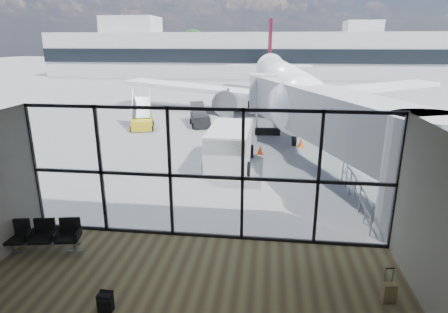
% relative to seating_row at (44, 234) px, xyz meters
% --- Properties ---
extents(ground, '(220.00, 220.00, 0.00)m').
position_rel_seating_row_xyz_m(ground, '(5.02, 41.47, -0.57)').
color(ground, slate).
rests_on(ground, ground).
extents(lounge_shell, '(12.02, 8.01, 4.51)m').
position_rel_seating_row_xyz_m(lounge_shell, '(5.02, -3.33, 2.08)').
color(lounge_shell, brown).
rests_on(lounge_shell, ground).
extents(glass_curtain_wall, '(12.10, 0.12, 4.50)m').
position_rel_seating_row_xyz_m(glass_curtain_wall, '(5.02, 1.47, 1.67)').
color(glass_curtain_wall, white).
rests_on(glass_curtain_wall, ground).
extents(jet_bridge, '(8.00, 16.50, 4.33)m').
position_rel_seating_row_xyz_m(jet_bridge, '(9.92, 8.54, 2.19)').
color(jet_bridge, gray).
rests_on(jet_bridge, ground).
extents(apron_railing, '(0.06, 5.46, 1.11)m').
position_rel_seating_row_xyz_m(apron_railing, '(10.62, 4.97, 0.15)').
color(apron_railing, gray).
rests_on(apron_railing, ground).
extents(far_terminal, '(80.00, 12.20, 11.00)m').
position_rel_seating_row_xyz_m(far_terminal, '(4.44, 63.44, 3.64)').
color(far_terminal, '#AEAEA9').
rests_on(far_terminal, ground).
extents(tree_0, '(4.95, 4.95, 7.12)m').
position_rel_seating_row_xyz_m(tree_0, '(-39.98, 73.47, 4.06)').
color(tree_0, '#382619').
rests_on(tree_0, ground).
extents(tree_1, '(5.61, 5.61, 8.07)m').
position_rel_seating_row_xyz_m(tree_1, '(-33.98, 73.47, 4.68)').
color(tree_1, '#382619').
rests_on(tree_1, ground).
extents(tree_2, '(6.27, 6.27, 9.03)m').
position_rel_seating_row_xyz_m(tree_2, '(-27.98, 73.47, 5.30)').
color(tree_2, '#382619').
rests_on(tree_2, ground).
extents(tree_3, '(4.95, 4.95, 7.12)m').
position_rel_seating_row_xyz_m(tree_3, '(-21.98, 73.47, 4.06)').
color(tree_3, '#382619').
rests_on(tree_3, ground).
extents(tree_4, '(5.61, 5.61, 8.07)m').
position_rel_seating_row_xyz_m(tree_4, '(-15.98, 73.47, 4.68)').
color(tree_4, '#382619').
rests_on(tree_4, ground).
extents(tree_5, '(6.27, 6.27, 9.03)m').
position_rel_seating_row_xyz_m(tree_5, '(-9.98, 73.47, 5.30)').
color(tree_5, '#382619').
rests_on(tree_5, ground).
extents(seating_row, '(2.33, 1.03, 1.04)m').
position_rel_seating_row_xyz_m(seating_row, '(0.00, 0.00, 0.00)').
color(seating_row, gray).
rests_on(seating_row, ground).
extents(backpack, '(0.36, 0.33, 0.54)m').
position_rel_seating_row_xyz_m(backpack, '(3.14, -2.52, -0.31)').
color(backpack, black).
rests_on(backpack, ground).
extents(suitcase, '(0.38, 0.30, 0.94)m').
position_rel_seating_row_xyz_m(suitcase, '(10.22, -1.30, -0.29)').
color(suitcase, '#948153').
rests_on(suitcase, ground).
extents(airliner, '(31.19, 36.17, 9.31)m').
position_rel_seating_row_xyz_m(airliner, '(7.74, 27.62, 2.26)').
color(airliner, white).
rests_on(airliner, ground).
extents(service_van, '(2.39, 4.88, 2.12)m').
position_rel_seating_row_xyz_m(service_van, '(4.97, 9.18, 0.51)').
color(service_van, silver).
rests_on(service_van, ground).
extents(belt_loader, '(2.24, 3.78, 1.65)m').
position_rel_seating_row_xyz_m(belt_loader, '(1.54, 18.93, -0.02)').
color(belt_loader, black).
rests_on(belt_loader, ground).
extents(mobile_stairs, '(2.26, 3.41, 2.21)m').
position_rel_seating_row_xyz_m(mobile_stairs, '(-2.70, 17.45, -0.04)').
color(mobile_stairs, gold).
rests_on(mobile_stairs, ground).
extents(traffic_cone_b, '(0.37, 0.37, 0.52)m').
position_rel_seating_row_xyz_m(traffic_cone_b, '(6.54, 11.62, -0.33)').
color(traffic_cone_b, '#FF470D').
rests_on(traffic_cone_b, ground).
extents(traffic_cone_c, '(0.38, 0.38, 0.54)m').
position_rel_seating_row_xyz_m(traffic_cone_c, '(9.07, 13.53, -0.32)').
color(traffic_cone_c, '#F04E0C').
rests_on(traffic_cone_c, ground).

